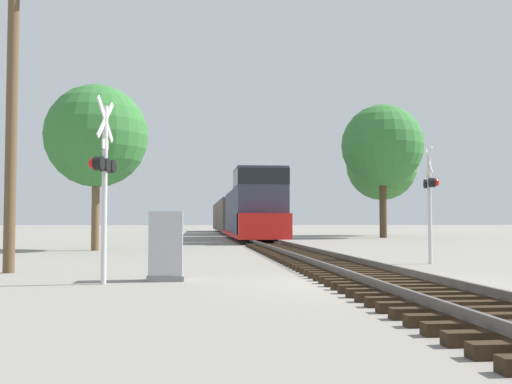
# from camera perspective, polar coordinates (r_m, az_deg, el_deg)

# --- Properties ---
(ground_plane) EXTENTS (400.00, 400.00, 0.00)m
(ground_plane) POSITION_cam_1_polar(r_m,az_deg,el_deg) (13.34, 11.83, -8.62)
(ground_plane) COLOR gray
(rail_track_bed) EXTENTS (2.60, 160.00, 0.31)m
(rail_track_bed) POSITION_cam_1_polar(r_m,az_deg,el_deg) (13.33, 11.83, -8.04)
(rail_track_bed) COLOR black
(rail_track_bed) RESTS_ON ground
(freight_train) EXTENTS (3.12, 52.36, 4.65)m
(freight_train) POSITION_cam_1_polar(r_m,az_deg,el_deg) (58.74, -1.90, -2.21)
(freight_train) COLOR #33384C
(freight_train) RESTS_ON ground
(crossing_signal_near) EXTENTS (0.50, 1.01, 4.07)m
(crossing_signal_near) POSITION_cam_1_polar(r_m,az_deg,el_deg) (13.53, -14.33, 1.83)
(crossing_signal_near) COLOR silver
(crossing_signal_near) RESTS_ON ground
(crossing_signal_far) EXTENTS (0.45, 1.01, 3.75)m
(crossing_signal_far) POSITION_cam_1_polar(r_m,az_deg,el_deg) (20.07, 16.27, 0.04)
(crossing_signal_far) COLOR silver
(crossing_signal_far) RESTS_ON ground
(relay_cabinet) EXTENTS (0.84, 0.71, 1.59)m
(relay_cabinet) POSITION_cam_1_polar(r_m,az_deg,el_deg) (14.03, -8.56, -5.14)
(relay_cabinet) COLOR slate
(relay_cabinet) RESTS_ON ground
(utility_pole) EXTENTS (1.80, 0.30, 8.44)m
(utility_pole) POSITION_cam_1_polar(r_m,az_deg,el_deg) (17.44, -22.24, 7.22)
(utility_pole) COLOR brown
(utility_pole) RESTS_ON ground
(tree_far_right) EXTENTS (4.81, 4.81, 7.78)m
(tree_far_right) POSITION_cam_1_polar(r_m,az_deg,el_deg) (29.20, -14.95, 5.15)
(tree_far_right) COLOR brown
(tree_far_right) RESTS_ON ground
(tree_mid_background) EXTENTS (6.77, 6.77, 11.02)m
(tree_mid_background) POSITION_cam_1_polar(r_m,az_deg,el_deg) (50.73, 11.95, 4.32)
(tree_mid_background) COLOR #473521
(tree_mid_background) RESTS_ON ground
(tree_deep_background) EXTENTS (6.71, 6.71, 10.08)m
(tree_deep_background) POSITION_cam_1_polar(r_m,az_deg,el_deg) (58.23, 11.89, 2.53)
(tree_deep_background) COLOR brown
(tree_deep_background) RESTS_ON ground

